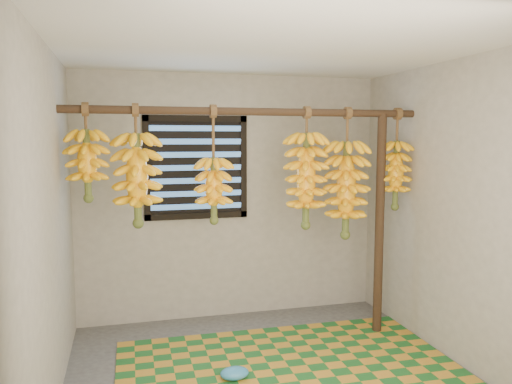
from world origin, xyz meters
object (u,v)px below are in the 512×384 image
object	(u,v)px
plastic_bag	(234,373)
banana_bunch_d	(306,180)
banana_bunch_e	(346,190)
support_post	(379,225)
banana_bunch_f	(396,175)
banana_bunch_a	(87,165)
banana_bunch_b	(137,180)
woven_mat	(299,382)
banana_bunch_c	(214,190)

from	to	relation	value
plastic_bag	banana_bunch_d	xyz separation A→B (m)	(0.77, 0.58, 1.37)
plastic_bag	banana_bunch_e	bearing A→B (deg)	26.80
support_post	plastic_bag	xyz separation A→B (m)	(-1.48, -0.58, -0.95)
banana_bunch_d	banana_bunch_f	xyz separation A→B (m)	(0.86, -0.00, 0.03)
banana_bunch_a	banana_bunch_b	size ratio (longest dim) A/B	0.78
support_post	woven_mat	bearing A→B (deg)	-144.67
banana_bunch_d	banana_bunch_f	world-z (taller)	same
plastic_bag	banana_bunch_b	world-z (taller)	banana_bunch_b
banana_bunch_a	banana_bunch_f	distance (m)	2.65
support_post	plastic_bag	size ratio (longest dim) A/B	9.19
banana_bunch_b	banana_bunch_e	world-z (taller)	same
banana_bunch_f	banana_bunch_c	bearing A→B (deg)	180.00
banana_bunch_d	banana_bunch_b	bearing A→B (deg)	180.00
banana_bunch_a	banana_bunch_c	xyz separation A→B (m)	(0.98, 0.00, -0.22)
support_post	banana_bunch_a	bearing A→B (deg)	180.00
banana_bunch_b	banana_bunch_f	size ratio (longest dim) A/B	1.06
banana_bunch_b	banana_bunch_c	xyz separation A→B (m)	(0.61, -0.00, -0.10)
banana_bunch_d	banana_bunch_f	distance (m)	0.86
banana_bunch_e	banana_bunch_b	bearing A→B (deg)	180.00
banana_bunch_d	banana_bunch_e	distance (m)	0.39
plastic_bag	banana_bunch_f	size ratio (longest dim) A/B	0.24
banana_bunch_b	banana_bunch_c	size ratio (longest dim) A/B	1.00
plastic_bag	banana_bunch_d	world-z (taller)	banana_bunch_d
plastic_bag	banana_bunch_a	world-z (taller)	banana_bunch_a
banana_bunch_c	banana_bunch_e	distance (m)	1.18
woven_mat	banana_bunch_b	world-z (taller)	banana_bunch_b
support_post	banana_bunch_d	world-z (taller)	banana_bunch_d
woven_mat	banana_bunch_e	world-z (taller)	banana_bunch_e
banana_bunch_d	banana_bunch_a	bearing A→B (deg)	-180.00
plastic_bag	banana_bunch_a	distance (m)	1.92
woven_mat	banana_bunch_a	xyz separation A→B (m)	(-1.47, 0.73, 1.57)
banana_bunch_a	banana_bunch_e	bearing A→B (deg)	-0.00
banana_bunch_f	banana_bunch_d	bearing A→B (deg)	180.00
banana_bunch_c	banana_bunch_d	bearing A→B (deg)	0.00
support_post	banana_bunch_c	distance (m)	1.56
woven_mat	banana_bunch_d	world-z (taller)	banana_bunch_d
support_post	plastic_bag	distance (m)	1.85
banana_bunch_a	banana_bunch_c	size ratio (longest dim) A/B	0.78
woven_mat	banana_bunch_d	bearing A→B (deg)	66.57
banana_bunch_d	woven_mat	bearing A→B (deg)	-113.43
woven_mat	banana_bunch_d	xyz separation A→B (m)	(0.32, 0.73, 1.42)
banana_bunch_a	banana_bunch_e	size ratio (longest dim) A/B	0.65
support_post	plastic_bag	world-z (taller)	support_post
banana_bunch_e	banana_bunch_f	bearing A→B (deg)	0.00
plastic_bag	support_post	bearing A→B (deg)	21.32
plastic_bag	banana_bunch_c	bearing A→B (deg)	93.86
support_post	plastic_bag	bearing A→B (deg)	-158.68
banana_bunch_c	banana_bunch_d	world-z (taller)	same
plastic_bag	banana_bunch_c	distance (m)	1.43
banana_bunch_b	banana_bunch_e	size ratio (longest dim) A/B	0.84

